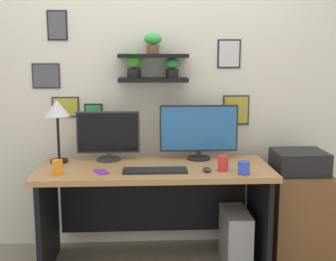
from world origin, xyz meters
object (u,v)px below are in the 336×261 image
object	(u,v)px
monitor_left	(108,135)
computer_tower_right	(235,238)
pen_cup	(58,167)
water_cup	(223,163)
drawer_cabinet	(297,214)
cell_phone	(101,172)
printer	(299,162)
desk	(154,192)
keyboard	(155,170)
computer_mouse	(207,170)
monitor_right	(199,131)
desk_lamp	(57,113)
coffee_mug	(244,168)

from	to	relation	value
monitor_left	computer_tower_right	bearing A→B (deg)	-14.87
pen_cup	water_cup	xyz separation A→B (m)	(1.13, 0.03, 0.01)
drawer_cabinet	cell_phone	bearing A→B (deg)	-170.36
pen_cup	printer	xyz separation A→B (m)	(1.75, 0.28, -0.06)
desk	keyboard	size ratio (longest dim) A/B	3.79
computer_mouse	drawer_cabinet	size ratio (longest dim) A/B	0.14
keyboard	water_cup	xyz separation A→B (m)	(0.47, 0.00, 0.05)
pen_cup	water_cup	size ratio (longest dim) A/B	0.91
desk	water_cup	size ratio (longest dim) A/B	15.18
monitor_right	desk_lamp	distance (m)	1.07
drawer_cabinet	computer_tower_right	size ratio (longest dim) A/B	1.59
monitor_right	coffee_mug	size ratio (longest dim) A/B	6.64
cell_phone	coffee_mug	xyz separation A→B (m)	(0.96, -0.10, 0.04)
keyboard	desk_lamp	xyz separation A→B (m)	(-0.71, 0.32, 0.36)
keyboard	monitor_right	bearing A→B (deg)	46.91
monitor_right	desk_lamp	xyz separation A→B (m)	(-1.05, -0.05, 0.15)
coffee_mug	monitor_left	bearing A→B (deg)	153.84
desk_lamp	drawer_cabinet	world-z (taller)	desk_lamp
water_cup	monitor_right	bearing A→B (deg)	109.27
monitor_right	drawer_cabinet	size ratio (longest dim) A/B	0.91
desk_lamp	computer_tower_right	bearing A→B (deg)	-8.72
cell_phone	printer	world-z (taller)	printer
monitor_right	drawer_cabinet	world-z (taller)	monitor_right
monitor_left	cell_phone	size ratio (longest dim) A/B	3.40
desk_lamp	coffee_mug	distance (m)	1.41
cell_phone	monitor_right	bearing A→B (deg)	5.00
water_cup	desk_lamp	bearing A→B (deg)	165.14
keyboard	cell_phone	xyz separation A→B (m)	(-0.37, 0.00, -0.01)
keyboard	printer	size ratio (longest dim) A/B	1.16
keyboard	drawer_cabinet	bearing A→B (deg)	12.94
desk	computer_mouse	distance (m)	0.47
cell_phone	coffee_mug	bearing A→B (deg)	-27.88
desk	pen_cup	bearing A→B (deg)	-160.28
monitor_right	computer_mouse	xyz separation A→B (m)	(0.01, -0.38, -0.20)
desk	water_cup	distance (m)	0.58
cell_phone	water_cup	bearing A→B (deg)	-22.02
monitor_left	pen_cup	size ratio (longest dim) A/B	4.76
coffee_mug	desk	bearing A→B (deg)	153.27
coffee_mug	pen_cup	distance (m)	1.25
water_cup	printer	xyz separation A→B (m)	(0.63, 0.25, -0.06)
desk	coffee_mug	size ratio (longest dim) A/B	18.55
computer_mouse	water_cup	bearing A→B (deg)	8.77
keyboard	water_cup	distance (m)	0.47
water_cup	drawer_cabinet	bearing A→B (deg)	21.64
monitor_left	water_cup	distance (m)	0.90
monitor_right	drawer_cabinet	distance (m)	1.00
cell_phone	desk	bearing A→B (deg)	6.69
cell_phone	printer	size ratio (longest dim) A/B	0.37
monitor_right	drawer_cabinet	xyz separation A→B (m)	(0.75, -0.11, -0.64)
desk_lamp	printer	size ratio (longest dim) A/B	1.23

